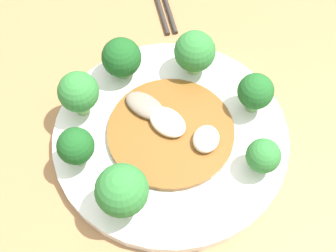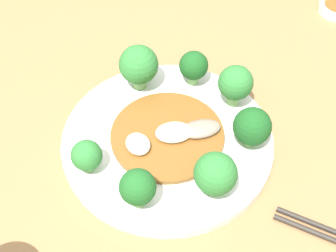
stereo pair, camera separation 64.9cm
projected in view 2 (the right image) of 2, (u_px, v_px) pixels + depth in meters
table at (152, 249)px, 0.96m from camera, size 0.88×0.91×0.72m
plate at (168, 138)px, 0.67m from camera, size 0.30×0.30×0.02m
broccoli_northwest at (87, 156)px, 0.61m from camera, size 0.04×0.04×0.05m
broccoli_northeast at (139, 65)px, 0.70m from camera, size 0.06×0.06×0.07m
broccoli_south at (252, 127)px, 0.63m from camera, size 0.05×0.05×0.06m
broccoli_west at (138, 188)px, 0.57m from camera, size 0.05×0.05×0.06m
broccoli_southwest at (215, 174)px, 0.58m from camera, size 0.06×0.06×0.07m
broccoli_east at (194, 66)px, 0.71m from camera, size 0.04×0.04×0.06m
broccoli_southeast at (236, 83)px, 0.68m from camera, size 0.05×0.05×0.07m
stirfry_center at (169, 134)px, 0.66m from camera, size 0.16×0.16×0.02m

